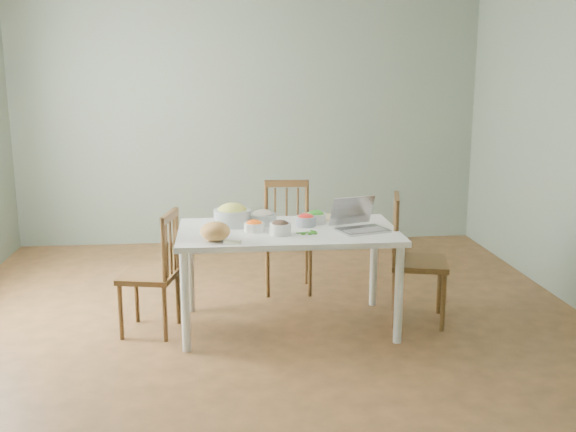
{
  "coord_description": "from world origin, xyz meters",
  "views": [
    {
      "loc": [
        -0.32,
        -4.81,
        1.89
      ],
      "look_at": [
        0.16,
        -0.08,
        0.85
      ],
      "focal_mm": 41.91,
      "sensor_mm": 36.0,
      "label": 1
    }
  ],
  "objects": [
    {
      "name": "bowl_mushroom",
      "position": [
        0.09,
        -0.23,
        0.8
      ],
      "size": [
        0.19,
        0.19,
        0.1
      ],
      "primitive_type": null,
      "rotation": [
        0.0,
        0.0,
        0.31
      ],
      "color": "black",
      "rests_on": "dining_table"
    },
    {
      "name": "bowl_redpep",
      "position": [
        0.3,
        0.02,
        0.79
      ],
      "size": [
        0.16,
        0.16,
        0.09
      ],
      "primitive_type": null,
      "rotation": [
        0.0,
        0.0,
        0.07
      ],
      "color": "#C10009",
      "rests_on": "dining_table"
    },
    {
      "name": "bowl_carrot",
      "position": [
        -0.09,
        -0.12,
        0.79
      ],
      "size": [
        0.16,
        0.16,
        0.08
      ],
      "primitive_type": null,
      "rotation": [
        0.0,
        0.0,
        0.1
      ],
      "color": "#E05105",
      "rests_on": "dining_table"
    },
    {
      "name": "chair_left",
      "position": [
        -0.85,
        -0.08,
        0.45
      ],
      "size": [
        0.45,
        0.47,
        0.9
      ],
      "primitive_type": null,
      "rotation": [
        0.0,
        0.0,
        -1.78
      ],
      "color": "#35230C",
      "rests_on": "floor"
    },
    {
      "name": "floor",
      "position": [
        0.0,
        0.0,
        0.0
      ],
      "size": [
        5.0,
        5.0,
        0.0
      ],
      "primitive_type": "cube",
      "color": "#46301A",
      "rests_on": "ground"
    },
    {
      "name": "bread_boule",
      "position": [
        -0.36,
        -0.36,
        0.81
      ],
      "size": [
        0.21,
        0.21,
        0.13
      ],
      "primitive_type": "ellipsoid",
      "rotation": [
        0.0,
        0.0,
        0.05
      ],
      "color": "#BC8046",
      "rests_on": "dining_table"
    },
    {
      "name": "wall_back",
      "position": [
        0.0,
        2.5,
        1.35
      ],
      "size": [
        5.0,
        0.0,
        2.7
      ],
      "primitive_type": "cube",
      "color": "slate",
      "rests_on": "ground"
    },
    {
      "name": "bowl_broccoli",
      "position": [
        0.39,
        0.1,
        0.79
      ],
      "size": [
        0.2,
        0.2,
        0.1
      ],
      "primitive_type": null,
      "rotation": [
        0.0,
        0.0,
        -0.36
      ],
      "color": "#0F5314",
      "rests_on": "dining_table"
    },
    {
      "name": "dining_table",
      "position": [
        0.16,
        -0.08,
        0.37
      ],
      "size": [
        1.59,
        0.9,
        0.75
      ],
      "primitive_type": null,
      "color": "white",
      "rests_on": "floor"
    },
    {
      "name": "chair_right",
      "position": [
        1.16,
        -0.07,
        0.49
      ],
      "size": [
        0.5,
        0.51,
        0.97
      ],
      "primitive_type": null,
      "rotation": [
        0.0,
        0.0,
        1.33
      ],
      "color": "#35230C",
      "rests_on": "floor"
    },
    {
      "name": "butter_stick",
      "position": [
        -0.25,
        -0.46,
        0.76
      ],
      "size": [
        0.12,
        0.07,
        0.03
      ],
      "primitive_type": "cube",
      "rotation": [
        0.0,
        0.0,
        -0.32
      ],
      "color": "#EFE9C2",
      "rests_on": "dining_table"
    },
    {
      "name": "laptop",
      "position": [
        0.69,
        -0.19,
        0.86
      ],
      "size": [
        0.43,
        0.41,
        0.23
      ],
      "primitive_type": null,
      "rotation": [
        0.0,
        0.0,
        0.33
      ],
      "color": "#BCBCC2",
      "rests_on": "dining_table"
    },
    {
      "name": "bowl_squash",
      "position": [
        -0.24,
        0.09,
        0.83
      ],
      "size": [
        0.29,
        0.29,
        0.16
      ],
      "primitive_type": null,
      "rotation": [
        0.0,
        0.0,
        0.06
      ],
      "color": "#E5E65A",
      "rests_on": "dining_table"
    },
    {
      "name": "wall_front",
      "position": [
        0.0,
        -2.5,
        1.35
      ],
      "size": [
        5.0,
        0.0,
        2.7
      ],
      "primitive_type": "cube",
      "color": "slate",
      "rests_on": "ground"
    },
    {
      "name": "flatbread",
      "position": [
        0.48,
        0.25,
        0.76
      ],
      "size": [
        0.22,
        0.22,
        0.02
      ],
      "primitive_type": "cylinder",
      "rotation": [
        0.0,
        0.0,
        0.05
      ],
      "color": "beige",
      "rests_on": "dining_table"
    },
    {
      "name": "basil_bunch",
      "position": [
        0.28,
        -0.21,
        0.76
      ],
      "size": [
        0.18,
        0.18,
        0.02
      ],
      "primitive_type": null,
      "color": "#1E600F",
      "rests_on": "dining_table"
    },
    {
      "name": "chair_far",
      "position": [
        0.24,
        0.75,
        0.47
      ],
      "size": [
        0.43,
        0.41,
        0.94
      ],
      "primitive_type": null,
      "rotation": [
        0.0,
        0.0,
        -0.04
      ],
      "color": "#35230C",
      "rests_on": "floor"
    },
    {
      "name": "bowl_onion",
      "position": [
        -0.01,
        0.1,
        0.8
      ],
      "size": [
        0.21,
        0.21,
        0.11
      ],
      "primitive_type": null,
      "rotation": [
        0.0,
        0.0,
        -0.03
      ],
      "color": "beige",
      "rests_on": "dining_table"
    }
  ]
}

